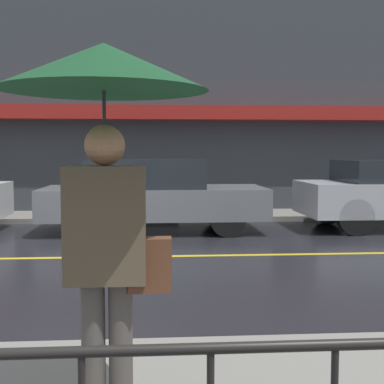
{
  "coord_description": "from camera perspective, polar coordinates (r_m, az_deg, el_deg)",
  "views": [
    {
      "loc": [
        0.99,
        -8.21,
        1.63
      ],
      "look_at": [
        1.32,
        -3.75,
        1.29
      ],
      "focal_mm": 50.0,
      "sensor_mm": 36.0,
      "label": 1
    }
  ],
  "objects": [
    {
      "name": "ground_plane",
      "position": [
        8.43,
        -11.01,
        -6.88
      ],
      "size": [
        80.0,
        80.0,
        0.0
      ],
      "primitive_type": "plane",
      "color": "black"
    },
    {
      "name": "sidewalk_far",
      "position": [
        13.13,
        -8.58,
        -2.56
      ],
      "size": [
        28.0,
        1.67,
        0.11
      ],
      "color": "gray",
      "rests_on": "ground_plane"
    },
    {
      "name": "lane_marking",
      "position": [
        8.43,
        -11.01,
        -6.85
      ],
      "size": [
        25.2,
        0.12,
        0.01
      ],
      "color": "gold",
      "rests_on": "ground_plane"
    },
    {
      "name": "building_storefront",
      "position": [
        14.05,
        -8.41,
        9.21
      ],
      "size": [
        28.0,
        0.85,
        5.69
      ],
      "color": "#383D42",
      "rests_on": "ground_plane"
    },
    {
      "name": "pedestrian",
      "position": [
        2.94,
        -9.25,
        7.83
      ],
      "size": [
        1.13,
        1.13,
        2.1
      ],
      "rotation": [
        0.0,
        0.0,
        3.14
      ],
      "color": "#4C4742",
      "rests_on": "sidewalk_near"
    },
    {
      "name": "car_grey",
      "position": [
        10.91,
        -4.32,
        -0.25
      ],
      "size": [
        4.49,
        1.89,
        1.47
      ],
      "color": "slate",
      "rests_on": "ground_plane"
    }
  ]
}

